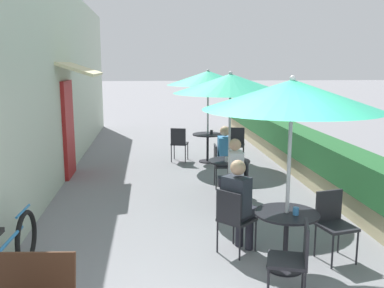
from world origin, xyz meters
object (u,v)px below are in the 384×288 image
Objects in this scene: patio_table_near at (286,228)px; seated_patron_near_right at (239,202)px; patio_umbrella_mid at (230,84)px; patio_table_mid at (229,171)px; seated_patron_mid_right at (226,154)px; cafe_chair_near_right at (234,216)px; coffee_cup_mid at (227,159)px; cafe_chair_far_right at (237,142)px; bicycle_leaning at (9,256)px; patio_table_far at (208,142)px; cafe_chair_near_back at (295,255)px; patio_umbrella_near at (292,95)px; cafe_chair_mid_right at (221,162)px; seated_patron_mid_left at (232,172)px; cafe_chair_far_left at (179,142)px; coffee_cup_far at (211,132)px; cafe_chair_near_left at (333,220)px; cafe_chair_mid_left at (239,182)px; coffee_cup_near at (296,211)px; patio_umbrella_far at (208,78)px.

patio_table_near is 0.74m from seated_patron_near_right.
patio_table_mid is at bearing -82.87° from patio_umbrella_mid.
patio_umbrella_mid is 1.86× the size of seated_patron_mid_right.
cafe_chair_near_right is 9.67× the size of coffee_cup_mid.
seated_patron_mid_right reaches higher than cafe_chair_far_right.
seated_patron_near_right is 0.70× the size of bicycle_leaning.
patio_table_far is (0.02, 3.01, -1.59)m from patio_umbrella_mid.
seated_patron_mid_right reaches higher than cafe_chair_near_back.
patio_umbrella_near is 3.04× the size of patio_table_mid.
cafe_chair_mid_right reaches higher than bicycle_leaning.
seated_patron_near_right is (-0.46, 0.56, -1.42)m from patio_umbrella_near.
patio_table_near and patio_table_mid have the same top height.
bicycle_leaning is at bearing -117.15° from patio_table_far.
patio_umbrella_mid is 3.04× the size of patio_table_far.
cafe_chair_near_right is 0.37× the size of patio_umbrella_mid.
seated_patron_mid_left is 1.63× the size of patio_table_far.
patio_table_mid is 0.61× the size of seated_patron_mid_right.
patio_table_far is at bearing 6.04° from cafe_chair_far_left.
patio_table_near is 5.87m from coffee_cup_far.
cafe_chair_far_left is (-1.55, 5.71, 0.00)m from cafe_chair_near_left.
cafe_chair_near_left is 1.14× the size of patio_table_mid.
seated_patron_near_right is 1.00× the size of seated_patron_mid_right.
patio_umbrella_near is at bearing 6.72° from cafe_chair_mid_right.
cafe_chair_mid_left is 0.70× the size of seated_patron_mid_right.
cafe_chair_near_right reaches higher than coffee_cup_mid.
patio_umbrella_mid is at bearing 6.04° from cafe_chair_mid_left.
cafe_chair_mid_left is 1.45m from cafe_chair_mid_right.
patio_table_near is 1.00× the size of patio_table_mid.
coffee_cup_far is (-0.73, 5.63, 0.25)m from cafe_chair_near_left.
cafe_chair_near_left is at bearing -71.68° from patio_table_mid.
cafe_chair_mid_left is 1.00× the size of cafe_chair_mid_right.
seated_patron_mid_right is at bearing -89.34° from cafe_chair_near_left.
patio_table_mid is at bearing 58.27° from coffee_cup_mid.
seated_patron_mid_right reaches higher than coffee_cup_mid.
seated_patron_mid_left reaches higher than bicycle_leaning.
cafe_chair_near_back is 4.25m from seated_patron_mid_right.
cafe_chair_near_right is 0.20m from seated_patron_near_right.
seated_patron_mid_right is at bearing 1.63° from cafe_chair_mid_left.
patio_table_near is 0.43× the size of bicycle_leaning.
cafe_chair_far_left is at bearing 98.84° from coffee_cup_near.
cafe_chair_near_back is at bearing -28.44° from seated_patron_near_right.
coffee_cup_mid is 0.05× the size of bicycle_leaning.
cafe_chair_mid_right is 0.37× the size of patio_umbrella_far.
cafe_chair_near_back is at bearing -90.01° from patio_umbrella_far.
seated_patron_mid_right is at bearing -2.80° from seated_patron_mid_left.
coffee_cup_far is at bearing 9.49° from cafe_chair_far_left.
seated_patron_near_right is 1.55m from seated_patron_mid_left.
cafe_chair_mid_right is 1.00× the size of cafe_chair_far_right.
cafe_chair_near_back is 2.80m from cafe_chair_mid_left.
bicycle_leaning is (-3.01, -2.90, -0.16)m from patio_table_mid.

